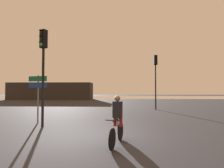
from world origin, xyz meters
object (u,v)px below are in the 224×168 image
at_px(distant_building, 51,91).
at_px(traffic_light_far_right, 155,72).
at_px(cyclist, 117,120).
at_px(traffic_light_near_left, 43,60).
at_px(direction_sign_post, 38,90).

xyz_separation_m(distant_building, traffic_light_far_right, (16.29, -17.02, 1.87)).
bearing_deg(cyclist, distant_building, -50.32).
height_order(traffic_light_near_left, direction_sign_post, traffic_light_near_left).
height_order(direction_sign_post, cyclist, direction_sign_post).
distance_m(traffic_light_near_left, direction_sign_post, 1.91).
height_order(distant_building, direction_sign_post, distant_building).
xyz_separation_m(traffic_light_far_right, direction_sign_post, (-7.82, -6.80, -1.66)).
height_order(traffic_light_near_left, traffic_light_far_right, traffic_light_far_right).
bearing_deg(traffic_light_far_right, direction_sign_post, 29.52).
relative_size(traffic_light_near_left, cyclist, 2.86).
xyz_separation_m(traffic_light_far_right, cyclist, (-3.48, -10.34, -2.63)).
height_order(traffic_light_far_right, direction_sign_post, traffic_light_far_right).
bearing_deg(traffic_light_near_left, direction_sign_post, -27.04).
xyz_separation_m(distant_building, traffic_light_near_left, (9.17, -24.79, 1.71)).
xyz_separation_m(direction_sign_post, cyclist, (4.34, -3.53, -0.97)).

